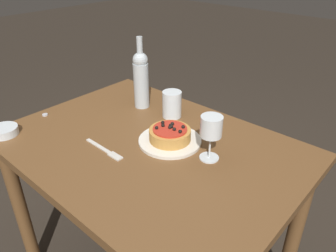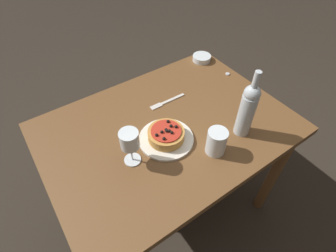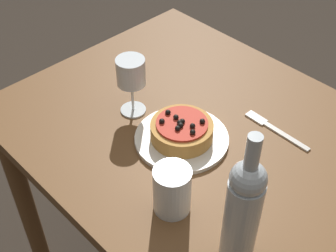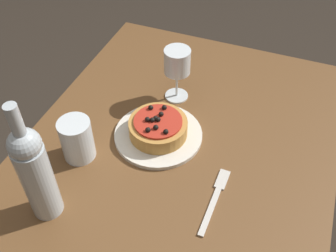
{
  "view_description": "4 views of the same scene",
  "coord_description": "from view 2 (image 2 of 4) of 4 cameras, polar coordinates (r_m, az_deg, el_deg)",
  "views": [
    {
      "loc": [
        -0.75,
        0.73,
        1.45
      ],
      "look_at": [
        -0.05,
        -0.06,
        0.85
      ],
      "focal_mm": 35.0,
      "sensor_mm": 36.0,
      "label": 1
    },
    {
      "loc": [
        -0.47,
        -0.68,
        1.66
      ],
      "look_at": [
        -0.05,
        -0.08,
        0.88
      ],
      "focal_mm": 28.0,
      "sensor_mm": 36.0,
      "label": 2
    },
    {
      "loc": [
        0.54,
        -0.69,
        1.61
      ],
      "look_at": [
        -0.08,
        -0.08,
        0.82
      ],
      "focal_mm": 50.0,
      "sensor_mm": 36.0,
      "label": 3
    },
    {
      "loc": [
        0.63,
        0.23,
        1.56
      ],
      "look_at": [
        -0.06,
        -0.04,
        0.82
      ],
      "focal_mm": 42.0,
      "sensor_mm": 36.0,
      "label": 4
    }
  ],
  "objects": [
    {
      "name": "ground_plane",
      "position": [
        1.85,
        -0.06,
        -16.69
      ],
      "size": [
        14.0,
        14.0,
        0.0
      ],
      "primitive_type": "plane",
      "color": "#2D261E"
    },
    {
      "name": "dining_table",
      "position": [
        1.29,
        -0.09,
        -3.49
      ],
      "size": [
        1.12,
        0.81,
        0.78
      ],
      "color": "brown",
      "rests_on": "ground_plane"
    },
    {
      "name": "dinner_plate",
      "position": [
        1.15,
        -0.41,
        -2.82
      ],
      "size": [
        0.24,
        0.24,
        0.01
      ],
      "color": "silver",
      "rests_on": "dining_table"
    },
    {
      "name": "pizza",
      "position": [
        1.12,
        -0.41,
        -1.82
      ],
      "size": [
        0.16,
        0.16,
        0.06
      ],
      "color": "#BC843D",
      "rests_on": "dinner_plate"
    },
    {
      "name": "wine_glass",
      "position": [
        1.0,
        -8.37,
        -3.23
      ],
      "size": [
        0.08,
        0.08,
        0.17
      ],
      "color": "silver",
      "rests_on": "dining_table"
    },
    {
      "name": "wine_bottle",
      "position": [
        1.13,
        16.92,
        3.58
      ],
      "size": [
        0.07,
        0.07,
        0.32
      ],
      "color": "#B2BCC1",
      "rests_on": "dining_table"
    },
    {
      "name": "water_cup",
      "position": [
        1.09,
        10.5,
        -3.4
      ],
      "size": [
        0.08,
        0.08,
        0.12
      ],
      "color": "silver",
      "rests_on": "dining_table"
    },
    {
      "name": "side_bowl",
      "position": [
        1.63,
        7.35,
        14.47
      ],
      "size": [
        0.11,
        0.11,
        0.03
      ],
      "color": "silver",
      "rests_on": "dining_table"
    },
    {
      "name": "fork",
      "position": [
        1.32,
        -0.54,
        5.19
      ],
      "size": [
        0.2,
        0.03,
        0.0
      ],
      "rotation": [
        0.0,
        0.0,
        3.12
      ],
      "color": "beige",
      "rests_on": "dining_table"
    },
    {
      "name": "bottle_cap",
      "position": [
        1.54,
        12.84,
        11.01
      ],
      "size": [
        0.02,
        0.02,
        0.01
      ],
      "color": "#B7B7BC",
      "rests_on": "dining_table"
    }
  ]
}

